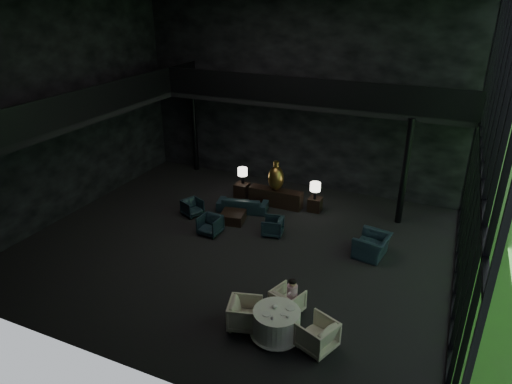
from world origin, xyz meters
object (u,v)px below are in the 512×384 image
at_px(lounge_armchair_south, 210,224).
at_px(table_lamp_right, 315,187).
at_px(child, 292,289).
at_px(table_lamp_left, 243,172).
at_px(dining_table, 276,325).
at_px(window_armchair, 372,241).
at_px(lounge_armchair_east, 273,226).
at_px(dining_chair_east, 317,332).
at_px(lounge_armchair_west, 192,207).
at_px(coffee_table, 233,217).
at_px(dining_chair_west, 245,312).
at_px(dining_chair_north, 288,300).
at_px(sofa, 243,202).
at_px(bronze_urn, 276,178).
at_px(side_table_left, 242,190).
at_px(console, 276,197).
at_px(side_table_right, 315,204).

bearing_deg(lounge_armchair_south, table_lamp_right, 52.41).
bearing_deg(child, table_lamp_right, -78.19).
relative_size(table_lamp_left, dining_table, 0.50).
bearing_deg(window_armchair, table_lamp_right, -122.75).
distance_m(lounge_armchair_east, dining_chair_east, 5.71).
relative_size(table_lamp_left, lounge_armchair_west, 1.06).
relative_size(table_lamp_left, dining_chair_east, 0.72).
xyz_separation_m(lounge_armchair_west, dining_table, (5.46, -4.96, 0.01)).
relative_size(lounge_armchair_west, window_armchair, 0.51).
relative_size(window_armchair, coffee_table, 1.46).
bearing_deg(dining_chair_west, table_lamp_right, -12.40).
bearing_deg(dining_chair_west, dining_chair_north, -53.98).
relative_size(table_lamp_left, sofa, 0.36).
bearing_deg(bronze_urn, dining_chair_north, -65.50).
distance_m(bronze_urn, lounge_armchair_west, 3.48).
relative_size(bronze_urn, coffee_table, 1.39).
distance_m(side_table_left, child, 7.71).
distance_m(bronze_urn, table_lamp_right, 1.61).
distance_m(window_armchair, dining_chair_east, 4.82).
bearing_deg(lounge_armchair_west, side_table_left, 0.78).
bearing_deg(table_lamp_right, dining_chair_north, -79.26).
height_order(lounge_armchair_west, lounge_armchair_east, lounge_armchair_east).
bearing_deg(dining_chair_west, sofa, 10.71).
bearing_deg(window_armchair, lounge_armchair_east, -81.45).
bearing_deg(bronze_urn, lounge_armchair_west, -141.28).
height_order(console, lounge_armchair_south, lounge_armchair_south).
height_order(dining_chair_north, child, child).
distance_m(coffee_table, dining_chair_north, 5.54).
height_order(console, table_lamp_right, table_lamp_right).
bearing_deg(side_table_right, dining_chair_north, -79.43).
height_order(lounge_armchair_east, window_armchair, window_armchair).
distance_m(side_table_right, sofa, 2.86).
bearing_deg(dining_chair_north, lounge_armchair_west, -17.12).
bearing_deg(bronze_urn, child, -64.54).
bearing_deg(dining_table, coffee_table, 126.61).
bearing_deg(dining_chair_west, bronze_urn, 0.20).
xyz_separation_m(lounge_armchair_east, lounge_armchair_south, (-2.06, -0.85, 0.03)).
bearing_deg(lounge_armchair_east, window_armchair, 79.77).
bearing_deg(dining_chair_east, child, -113.13).
bearing_deg(sofa, window_armchair, 153.87).
height_order(lounge_armchair_south, dining_chair_east, dining_chair_east).
relative_size(coffee_table, dining_chair_west, 0.94).
relative_size(table_lamp_left, dining_chair_north, 0.88).
height_order(side_table_left, child, child).
bearing_deg(table_lamp_right, dining_table, -80.15).
xyz_separation_m(console, coffee_table, (-0.94, -1.98, -0.16)).
bearing_deg(lounge_armchair_west, lounge_armchair_east, -68.12).
height_order(table_lamp_right, window_armchair, table_lamp_right).
distance_m(table_lamp_left, table_lamp_right, 3.21).
bearing_deg(bronze_urn, dining_table, -68.10).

